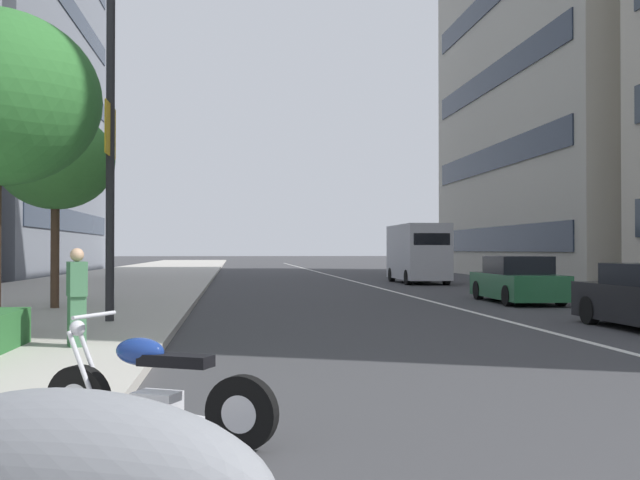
# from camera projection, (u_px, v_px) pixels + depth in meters

# --- Properties ---
(sidewalk_right_plaza) EXTENTS (160.00, 9.29, 0.15)m
(sidewalk_right_plaza) POSITION_uv_depth(u_px,v_px,m) (101.00, 286.00, 32.22)
(sidewalk_right_plaza) COLOR #B2ADA3
(sidewalk_right_plaza) RESTS_ON ground
(lane_centre_stripe) EXTENTS (110.00, 0.16, 0.01)m
(lane_centre_stripe) POSITION_uv_depth(u_px,v_px,m) (354.00, 281.00, 38.59)
(lane_centre_stripe) COLOR silver
(lane_centre_stripe) RESTS_ON ground
(motorcycle_mid_row) EXTENTS (1.09, 2.04, 1.09)m
(motorcycle_mid_row) POSITION_uv_depth(u_px,v_px,m) (155.00, 394.00, 6.31)
(motorcycle_mid_row) COLOR black
(motorcycle_mid_row) RESTS_ON ground
(car_following_behind) EXTENTS (4.52, 1.93, 1.45)m
(car_following_behind) POSITION_uv_depth(u_px,v_px,m) (517.00, 281.00, 23.07)
(car_following_behind) COLOR #236038
(car_following_behind) RESTS_ON ground
(delivery_van_ahead) EXTENTS (5.53, 2.15, 2.91)m
(delivery_van_ahead) POSITION_uv_depth(u_px,v_px,m) (418.00, 252.00, 36.70)
(delivery_van_ahead) COLOR #B7B7BC
(delivery_van_ahead) RESTS_ON ground
(street_lamp_with_banners) EXTENTS (1.26, 2.42, 8.10)m
(street_lamp_with_banners) POSITION_uv_depth(u_px,v_px,m) (127.00, 94.00, 15.62)
(street_lamp_with_banners) COLOR #232326
(street_lamp_with_banners) RESTS_ON sidewalk_right_plaza
(street_tree_far_plaza) EXTENTS (3.01, 3.01, 5.11)m
(street_tree_far_plaza) POSITION_uv_depth(u_px,v_px,m) (55.00, 161.00, 19.11)
(street_tree_far_plaza) COLOR #473323
(street_tree_far_plaza) RESTS_ON sidewalk_right_plaza
(pedestrian_on_plaza) EXTENTS (0.47, 0.38, 1.53)m
(pedestrian_on_plaza) POSITION_uv_depth(u_px,v_px,m) (77.00, 297.00, 11.44)
(pedestrian_on_plaza) COLOR #3F724C
(pedestrian_on_plaza) RESTS_ON sidewalk_right_plaza
(office_tower_near_left) EXTENTS (23.94, 15.25, 28.86)m
(office_tower_near_left) POSITION_uv_depth(u_px,v_px,m) (610.00, 45.00, 45.93)
(office_tower_near_left) COLOR #B7B2A3
(office_tower_near_left) RESTS_ON ground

